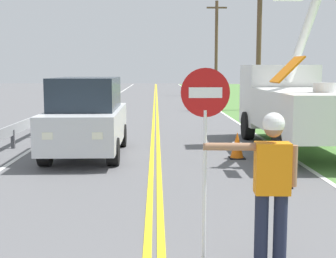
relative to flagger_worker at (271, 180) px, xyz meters
The scene contains 13 objects.
centerline_yellow_left 16.12m from the flagger_worker, 95.15° to the left, with size 0.11×110.00×0.01m, color yellow.
centerline_yellow_right 16.11m from the flagger_worker, 94.52° to the left, with size 0.11×110.00×0.01m, color yellow.
edge_line_right 16.21m from the flagger_worker, 82.03° to the left, with size 0.12×110.00×0.01m, color silver.
edge_line_left 16.80m from the flagger_worker, 107.19° to the left, with size 0.12×110.00×0.01m, color silver.
flagger_worker is the anchor object (origin of this frame).
stop_sign_paddle 1.02m from the flagger_worker, behind, with size 0.56×0.04×2.33m.
utility_bucket_truck 8.96m from the flagger_worker, 72.04° to the left, with size 2.67×6.81×5.23m.
oncoming_suv_nearest 8.07m from the flagger_worker, 113.33° to the left, with size 1.93×4.62×2.10m.
utility_pole_mid 22.51m from the flagger_worker, 78.25° to the left, with size 1.80×0.28×7.57m.
utility_pole_far 37.78m from the flagger_worker, 83.78° to the left, with size 1.80×0.28×8.37m.
traffic_cone_lead 4.03m from the flagger_worker, 73.27° to the left, with size 0.40×0.40×0.70m.
traffic_cone_mid 6.90m from the flagger_worker, 83.43° to the left, with size 0.40×0.40×0.70m.
guardrail_left_shoulder 13.23m from the flagger_worker, 114.84° to the left, with size 0.10×32.00×0.71m.
Camera 1 is at (0.03, -1.33, 2.31)m, focal length 50.52 mm.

